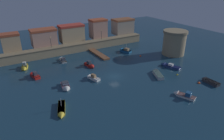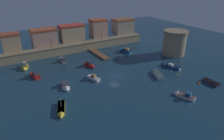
% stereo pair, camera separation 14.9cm
% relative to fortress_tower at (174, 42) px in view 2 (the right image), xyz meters
% --- Properties ---
extents(ground_plane, '(141.47, 141.47, 0.00)m').
position_rel_fortress_tower_xyz_m(ground_plane, '(-27.20, -4.73, -4.29)').
color(ground_plane, '#19384C').
extents(quay_wall, '(53.75, 3.35, 3.03)m').
position_rel_fortress_tower_xyz_m(quay_wall, '(-27.20, 20.37, -2.76)').
color(quay_wall, '#9E8966').
rests_on(quay_wall, ground).
extents(old_town_backdrop, '(51.09, 5.37, 7.35)m').
position_rel_fortress_tower_xyz_m(old_town_backdrop, '(-25.27, 24.26, 1.72)').
color(old_town_backdrop, tan).
rests_on(old_town_backdrop, ground).
extents(fortress_tower, '(8.24, 8.24, 8.46)m').
position_rel_fortress_tower_xyz_m(fortress_tower, '(0.00, 0.00, 0.00)').
color(fortress_tower, '#9E8966').
rests_on(fortress_tower, ground).
extents(pier_dock, '(2.26, 11.93, 0.70)m').
position_rel_fortress_tower_xyz_m(pier_dock, '(-22.99, 12.88, -4.02)').
color(pier_dock, brown).
rests_on(pier_dock, ground).
extents(quay_lamp_0, '(0.32, 0.32, 3.67)m').
position_rel_fortress_tower_xyz_m(quay_lamp_0, '(-37.23, 20.37, 1.16)').
color(quay_lamp_0, black).
rests_on(quay_lamp_0, quay_wall).
extents(quay_lamp_1, '(0.32, 0.32, 3.75)m').
position_rel_fortress_tower_xyz_m(quay_lamp_1, '(-17.78, 20.37, 1.20)').
color(quay_lamp_1, black).
rests_on(quay_lamp_1, quay_wall).
extents(moored_boat_0, '(3.83, 6.52, 1.73)m').
position_rel_fortress_tower_xyz_m(moored_boat_0, '(-9.64, -7.40, -3.92)').
color(moored_boat_0, navy).
rests_on(moored_boat_0, ground).
extents(moored_boat_1, '(1.71, 4.88, 1.88)m').
position_rel_fortress_tower_xyz_m(moored_boat_1, '(-35.74, 14.08, -3.91)').
color(moored_boat_1, silver).
rests_on(moored_boat_1, ground).
extents(moored_boat_2, '(2.05, 4.71, 2.11)m').
position_rel_fortress_tower_xyz_m(moored_boat_2, '(-30.09, 4.91, -3.77)').
color(moored_boat_2, red).
rests_on(moored_boat_2, ground).
extents(moored_boat_3, '(1.73, 4.98, 1.60)m').
position_rel_fortress_tower_xyz_m(moored_boat_3, '(-8.17, -20.12, -3.90)').
color(moored_boat_3, '#333338').
rests_on(moored_boat_3, ground).
extents(moored_boat_4, '(2.54, 4.69, 2.20)m').
position_rel_fortress_tower_xyz_m(moored_boat_4, '(-47.45, 13.45, -3.76)').
color(moored_boat_4, gold).
rests_on(moored_boat_4, ground).
extents(moored_boat_5, '(4.11, 6.43, 1.60)m').
position_rel_fortress_tower_xyz_m(moored_boat_5, '(-16.44, -9.77, -3.85)').
color(moored_boat_5, silver).
rests_on(moored_boat_5, ground).
extents(moored_boat_6, '(2.64, 4.97, 1.85)m').
position_rel_fortress_tower_xyz_m(moored_boat_6, '(-40.83, -4.03, -3.92)').
color(moored_boat_6, silver).
rests_on(moored_boat_6, ground).
extents(moored_boat_7, '(3.28, 6.24, 2.93)m').
position_rel_fortress_tower_xyz_m(moored_boat_7, '(-44.80, -12.90, -3.93)').
color(moored_boat_7, gold).
rests_on(moored_boat_7, ground).
extents(moored_boat_8, '(2.32, 4.78, 2.05)m').
position_rel_fortress_tower_xyz_m(moored_boat_8, '(-46.11, 6.41, -3.75)').
color(moored_boat_8, red).
rests_on(moored_boat_8, ground).
extents(moored_boat_9, '(3.55, 5.27, 3.68)m').
position_rel_fortress_tower_xyz_m(moored_boat_9, '(-13.42, 10.85, -3.77)').
color(moored_boat_9, '#195689').
rests_on(moored_boat_9, ground).
extents(moored_boat_10, '(3.30, 5.22, 2.00)m').
position_rel_fortress_tower_xyz_m(moored_boat_10, '(-19.22, -21.39, -3.87)').
color(moored_boat_10, white).
rests_on(moored_boat_10, ground).
extents(moored_boat_11, '(2.68, 4.66, 1.78)m').
position_rel_fortress_tower_xyz_m(moored_boat_11, '(-33.07, -2.83, -3.83)').
color(moored_boat_11, white).
rests_on(moored_boat_11, ground).
extents(mooring_buoy_0, '(0.72, 0.72, 0.72)m').
position_rel_fortress_tower_xyz_m(mooring_buoy_0, '(-10.64, -19.14, -4.29)').
color(mooring_buoy_0, '#EA4C19').
rests_on(mooring_buoy_0, ground).
extents(mooring_buoy_1, '(0.65, 0.65, 0.65)m').
position_rel_fortress_tower_xyz_m(mooring_buoy_1, '(-11.25, 4.24, -4.29)').
color(mooring_buoy_1, '#EA4C19').
rests_on(mooring_buoy_1, ground).
extents(mooring_buoy_2, '(0.51, 0.51, 0.51)m').
position_rel_fortress_tower_xyz_m(mooring_buoy_2, '(-11.67, -12.86, -4.29)').
color(mooring_buoy_2, yellow).
rests_on(mooring_buoy_2, ground).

